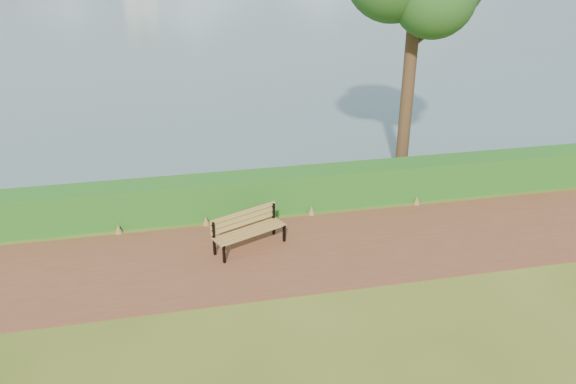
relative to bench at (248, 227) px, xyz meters
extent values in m
plane|color=#415317|center=(0.23, -0.77, -0.50)|extent=(140.00, 140.00, 0.00)
cube|color=brown|center=(0.23, -0.47, -0.50)|extent=(40.00, 3.40, 0.01)
cube|color=#1C4E16|center=(0.23, 1.83, 0.00)|extent=(32.00, 0.85, 1.00)
cube|color=black|center=(-0.62, -0.61, -0.28)|extent=(0.07, 0.07, 0.43)
cube|color=black|center=(-0.79, -0.22, -0.09)|extent=(0.07, 0.07, 0.83)
cube|color=black|center=(-0.70, -0.41, -0.10)|extent=(0.25, 0.48, 0.05)
cube|color=black|center=(0.86, 0.05, -0.28)|extent=(0.07, 0.07, 0.43)
cube|color=black|center=(0.69, 0.44, -0.09)|extent=(0.07, 0.07, 0.83)
cube|color=black|center=(0.78, 0.25, -0.10)|extent=(0.25, 0.48, 0.05)
cube|color=olive|center=(0.11, -0.25, -0.07)|extent=(1.62, 0.79, 0.03)
cube|color=olive|center=(0.06, -0.14, -0.07)|extent=(1.62, 0.79, 0.03)
cube|color=olive|center=(0.01, -0.03, -0.07)|extent=(1.62, 0.79, 0.03)
cube|color=olive|center=(-0.04, 0.09, -0.07)|extent=(1.62, 0.79, 0.03)
cube|color=olive|center=(-0.06, 0.14, 0.05)|extent=(1.60, 0.75, 0.10)
cube|color=olive|center=(-0.06, 0.14, 0.18)|extent=(1.60, 0.75, 0.10)
cube|color=olive|center=(-0.06, 0.14, 0.32)|extent=(1.60, 0.75, 0.10)
cylinder|color=#362516|center=(5.26, 3.67, 2.79)|extent=(0.37, 0.37, 6.58)
cylinder|color=#362516|center=(5.67, 3.67, 3.52)|extent=(0.96, 0.11, 0.72)
cylinder|color=#362516|center=(4.90, 3.76, 3.98)|extent=(0.74, 0.35, 0.66)
camera|label=1|loc=(-1.44, -11.22, 6.06)|focal=35.00mm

